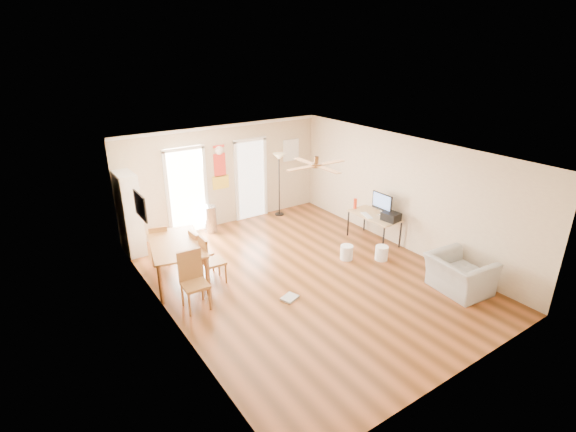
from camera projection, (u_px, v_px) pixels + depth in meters
floor at (304, 277)px, 8.85m from camera, size 7.00×7.00×0.00m
ceiling at (306, 153)px, 7.88m from camera, size 5.50×7.00×0.00m
wall_back at (225, 176)px, 11.05m from camera, size 5.50×0.04×2.60m
wall_front at (463, 302)px, 5.68m from camera, size 5.50×0.04×2.60m
wall_left at (168, 255)px, 6.93m from camera, size 0.04×7.00×2.60m
wall_right at (403, 193)px, 9.80m from camera, size 0.04×7.00×2.60m
crown_molding at (306, 155)px, 7.89m from camera, size 5.50×7.00×0.08m
kitchen_doorway at (187, 192)px, 10.58m from camera, size 0.90×0.10×2.10m
bathroom_doorway at (251, 180)px, 11.52m from camera, size 0.80×0.10×2.10m
wall_decal at (220, 167)px, 10.87m from camera, size 0.46×0.03×1.10m
ac_grille at (291, 150)px, 11.94m from camera, size 0.50×0.04×0.60m
framed_poster at (140, 206)px, 7.87m from camera, size 0.04×0.66×0.48m
ceiling_fan at (316, 165)px, 7.71m from camera, size 1.24×1.24×0.20m
bookshelf at (129, 213)px, 9.61m from camera, size 0.40×0.86×1.88m
dining_table at (178, 261)px, 8.62m from camera, size 1.30×1.80×0.81m
dining_chair_right_a at (202, 251)px, 8.94m from camera, size 0.40×0.40×0.90m
dining_chair_right_b at (213, 259)px, 8.49m from camera, size 0.43×0.43×1.01m
dining_chair_near at (195, 282)px, 7.63m from camera, size 0.46×0.46×1.07m
dining_chair_far at (159, 244)px, 9.23m from camera, size 0.45×0.45×0.91m
trash_can at (210, 219)px, 10.83m from camera, size 0.34×0.34×0.69m
torchiere_lamp at (279, 185)px, 11.73m from camera, size 0.37×0.37×1.74m
computer_desk at (373, 228)px, 10.32m from camera, size 0.63×1.27×0.68m
imac at (382, 205)px, 10.04m from camera, size 0.10×0.60×0.56m
keyboard at (367, 215)px, 10.15m from camera, size 0.26×0.43×0.02m
printer at (391, 217)px, 9.85m from camera, size 0.36×0.41×0.19m
orange_bottle at (355, 204)px, 10.55m from camera, size 0.11×0.11×0.25m
wastebasket_a at (347, 252)px, 9.53m from camera, size 0.29×0.29×0.32m
wastebasket_b at (382, 253)px, 9.50m from camera, size 0.34×0.34×0.32m
floor_cloth at (290, 298)px, 8.08m from camera, size 0.37×0.33×0.04m
armchair at (459, 274)px, 8.25m from camera, size 1.05×1.17×0.70m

